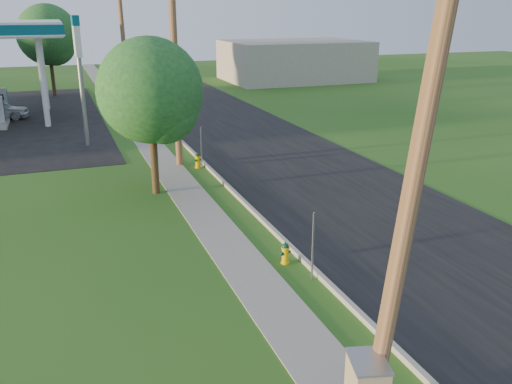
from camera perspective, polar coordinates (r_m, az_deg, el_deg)
ground_plane at (r=12.21m, az=13.86°, el=-17.82°), size 140.00×140.00×0.00m
road at (r=21.93m, az=9.24°, el=-0.55°), size 8.00×120.00×0.02m
curb at (r=20.31m, az=-0.64°, el=-1.68°), size 0.15×120.00×0.15m
sidewalk at (r=19.85m, az=-5.40°, el=-2.45°), size 1.50×120.00×0.03m
utility_pole_near at (r=9.04m, az=16.54°, el=2.80°), size 1.40×0.32×9.48m
utility_pole_mid at (r=25.58m, az=-8.55°, el=13.59°), size 1.40×0.32×9.80m
utility_pole_far at (r=43.31m, az=-13.78°, el=15.12°), size 1.40×0.32×9.50m
sign_post_near at (r=14.93m, az=6.02°, el=-5.75°), size 0.05×0.04×2.00m
sign_post_mid at (r=25.46m, az=-5.77°, el=4.64°), size 0.05×0.04×2.00m
sign_post_far at (r=37.16m, az=-10.67°, el=8.89°), size 0.05×0.04×2.00m
fuel_pump_se at (r=42.57m, az=-25.23°, el=8.29°), size 1.20×3.20×1.90m
price_pylon at (r=30.50m, az=-18.29°, el=14.60°), size 0.34×2.04×6.85m
distant_building at (r=58.30m, az=4.04°, el=13.63°), size 14.00×10.00×4.00m
tree_verge at (r=21.59m, az=-10.78°, el=10.00°), size 4.10×4.10×6.22m
tree_lot at (r=49.95m, az=-20.93°, el=14.97°), size 5.01×5.01×7.60m
hydrant_near at (r=16.07m, az=3.10°, el=-6.44°), size 0.36×0.32×0.68m
hydrant_mid at (r=25.76m, az=-6.15°, el=3.34°), size 0.39×0.35×0.75m
hydrant_far at (r=36.97m, az=-10.96°, el=7.83°), size 0.39×0.35×0.77m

